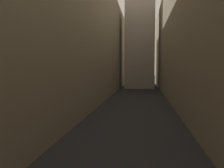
# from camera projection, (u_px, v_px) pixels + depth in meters

# --- Properties ---
(ground_plane) EXTENTS (264.00, 264.00, 0.00)m
(ground_plane) POSITION_uv_depth(u_px,v_px,m) (135.00, 106.00, 35.86)
(ground_plane) COLOR #232326
(building_block_left) EXTENTS (10.20, 108.00, 22.60)m
(building_block_left) POSITION_uv_depth(u_px,v_px,m) (71.00, 34.00, 38.47)
(building_block_left) COLOR gray
(building_block_left) RESTS_ON ground
(building_block_right) EXTENTS (11.97, 108.00, 22.91)m
(building_block_right) POSITION_uv_depth(u_px,v_px,m) (213.00, 30.00, 35.49)
(building_block_right) COLOR gray
(building_block_right) RESTS_ON ground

